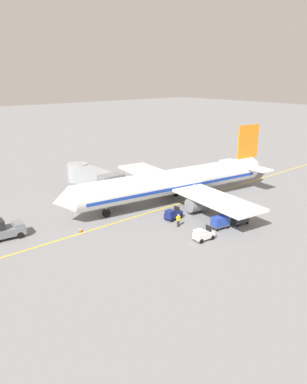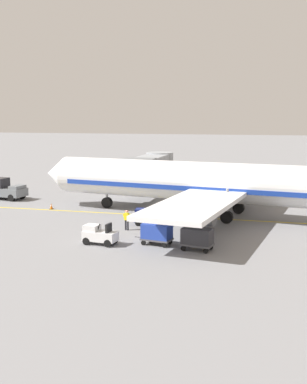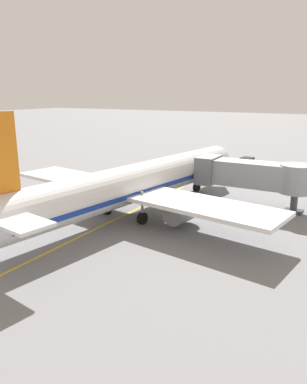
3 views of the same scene
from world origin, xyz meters
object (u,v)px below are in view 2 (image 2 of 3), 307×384
Objects in this scene: jet_bridge at (150,168)px; pushback_tractor at (5,190)px; baggage_tug_lead at (148,217)px; baggage_cart_front at (157,232)px; safety_cone_nose_left at (51,206)px; baggage_tug_trailing at (99,235)px; ground_crew_wing_walker at (198,219)px; baggage_cart_second_in_train at (197,237)px; ground_crew_loader at (127,219)px; parked_airliner at (215,183)px.

jet_bridge is 16.74m from pushback_tractor.
jet_bridge is 4.64× the size of baggage_tug_lead.
baggage_cart_front is 17.32m from safety_cone_nose_left.
baggage_tug_lead is at bearing -14.91° from baggage_tug_trailing.
jet_bridge reaches higher than pushback_tractor.
ground_crew_wing_walker is (-9.47, -23.71, -0.15)m from pushback_tractor.
pushback_tractor reaches higher than ground_crew_wing_walker.
baggage_cart_second_in_train is (0.21, -7.27, 0.24)m from baggage_tug_trailing.
ground_crew_wing_walker is (5.23, -2.21, 0.00)m from baggage_cart_front.
jet_bridge reaches higher than baggage_cart_front.
ground_crew_loader is at bearing -123.39° from safety_cone_nose_left.
pushback_tractor is at bearing 58.79° from ground_crew_loader.
baggage_cart_front is (-10.99, 2.86, -2.24)m from parked_airliner.
parked_airliner is at bearing -30.46° from baggage_tug_trailing.
ground_crew_wing_walker is (6.17, -6.36, 0.24)m from baggage_tug_trailing.
pushback_tractor reaches higher than baggage_cart_second_in_train.
jet_bridge is at bearing 23.26° from baggage_cart_second_in_train.
baggage_tug_trailing reaches higher than baggage_cart_front.
baggage_tug_lead reaches higher than baggage_cart_front.
baggage_tug_lead is 7.27m from baggage_tug_trailing.
parked_airliner is 14.06m from baggage_tug_trailing.
baggage_cart_second_in_train is (-20.80, -8.94, -2.50)m from jet_bridge.
baggage_tug_trailing is at bearing 91.64° from baggage_cart_second_in_train.
parked_airliner is at bearing -41.75° from ground_crew_loader.
safety_cone_nose_left is at bearing 56.61° from ground_crew_loader.
ground_crew_wing_walker is (-0.86, -4.49, 0.24)m from baggage_tug_lead.
pushback_tractor is 25.53m from ground_crew_wing_walker.
baggage_cart_front is (-14.70, -21.50, -0.15)m from pushback_tractor.
baggage_cart_front is 3.20m from baggage_cart_second_in_train.
parked_airliner reaches higher than baggage_cart_front.
ground_crew_wing_walker is (-14.84, -8.03, -2.50)m from jet_bridge.
baggage_tug_lead is 8.70m from baggage_cart_second_in_train.
parked_airliner reaches higher than ground_crew_loader.
ground_crew_loader is at bearing 138.25° from parked_airliner.
baggage_cart_second_in_train is at bearing -178.74° from parked_airliner.
ground_crew_loader is (-2.27, 1.25, 0.24)m from baggage_tug_lead.
baggage_tug_trailing is 8.86m from ground_crew_wing_walker.
pushback_tractor is at bearing 65.86° from baggage_tug_lead.
parked_airliner reaches higher than baggage_cart_second_in_train.
safety_cone_nose_left is at bearing 56.22° from baggage_cart_second_in_train.
baggage_tug_lead is 1.54× the size of ground_crew_loader.
ground_crew_wing_walker is 1.00× the size of ground_crew_loader.
pushback_tractor is 1.56× the size of baggage_cart_second_in_train.
baggage_tug_lead is 2.60m from ground_crew_loader.
baggage_tug_trailing is at bearing 134.13° from ground_crew_wing_walker.
pushback_tractor is 8.85m from safety_cone_nose_left.
baggage_cart_front is at bearing -159.47° from baggage_tug_lead.
baggage_cart_front is at bearing 157.11° from ground_crew_wing_walker.
jet_bridge is 21.25m from baggage_tug_trailing.
baggage_cart_front is 1.76× the size of ground_crew_loader.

